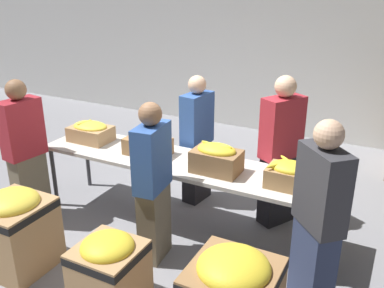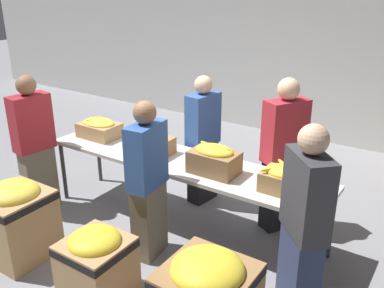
% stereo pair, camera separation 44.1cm
% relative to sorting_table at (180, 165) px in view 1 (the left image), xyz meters
% --- Properties ---
extents(ground_plane, '(30.00, 30.00, 0.00)m').
position_rel_sorting_table_xyz_m(ground_plane, '(0.00, 0.00, -0.74)').
color(ground_plane, gray).
extents(wall_back, '(16.00, 0.08, 4.00)m').
position_rel_sorting_table_xyz_m(wall_back, '(0.00, 3.50, 1.26)').
color(wall_back, silver).
rests_on(wall_back, ground_plane).
extents(sorting_table, '(3.25, 0.72, 0.79)m').
position_rel_sorting_table_xyz_m(sorting_table, '(0.00, 0.00, 0.00)').
color(sorting_table, beige).
rests_on(sorting_table, ground_plane).
extents(banana_box_0, '(0.48, 0.34, 0.24)m').
position_rel_sorting_table_xyz_m(banana_box_0, '(-1.23, 0.04, 0.17)').
color(banana_box_0, tan).
rests_on(banana_box_0, sorting_table).
extents(banana_box_1, '(0.49, 0.30, 0.25)m').
position_rel_sorting_table_xyz_m(banana_box_1, '(-0.41, 0.00, 0.17)').
color(banana_box_1, olive).
rests_on(banana_box_1, sorting_table).
extents(banana_box_2, '(0.48, 0.31, 0.31)m').
position_rel_sorting_table_xyz_m(banana_box_2, '(0.45, -0.07, 0.20)').
color(banana_box_2, olive).
rests_on(banana_box_2, sorting_table).
extents(banana_box_3, '(0.42, 0.34, 0.25)m').
position_rel_sorting_table_xyz_m(banana_box_3, '(1.19, -0.05, 0.18)').
color(banana_box_3, '#A37A4C').
rests_on(banana_box_3, sorting_table).
extents(volunteer_0, '(0.27, 0.45, 1.57)m').
position_rel_sorting_table_xyz_m(volunteer_0, '(-0.12, 0.63, 0.04)').
color(volunteer_0, black).
rests_on(volunteer_0, ground_plane).
extents(volunteer_1, '(0.26, 0.45, 1.60)m').
position_rel_sorting_table_xyz_m(volunteer_1, '(0.05, -0.62, 0.06)').
color(volunteer_1, '#6B604C').
rests_on(volunteer_1, ground_plane).
extents(volunteer_2, '(0.28, 0.46, 1.63)m').
position_rel_sorting_table_xyz_m(volunteer_2, '(-1.60, -0.63, 0.07)').
color(volunteer_2, '#6B604C').
rests_on(volunteer_2, ground_plane).
extents(volunteer_3, '(0.47, 0.48, 1.67)m').
position_rel_sorting_table_xyz_m(volunteer_3, '(1.58, -0.63, 0.09)').
color(volunteer_3, '#2D3856').
rests_on(volunteer_3, ground_plane).
extents(volunteer_4, '(0.42, 0.51, 1.69)m').
position_rel_sorting_table_xyz_m(volunteer_4, '(0.92, 0.57, 0.10)').
color(volunteer_4, black).
rests_on(volunteer_4, ground_plane).
extents(donation_bin_0, '(0.60, 0.60, 0.80)m').
position_rel_sorting_table_xyz_m(donation_bin_0, '(-1.02, -1.35, -0.32)').
color(donation_bin_0, tan).
rests_on(donation_bin_0, ground_plane).
extents(donation_bin_1, '(0.53, 0.53, 0.65)m').
position_rel_sorting_table_xyz_m(donation_bin_1, '(0.06, -1.35, -0.39)').
color(donation_bin_1, tan).
rests_on(donation_bin_1, ground_plane).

